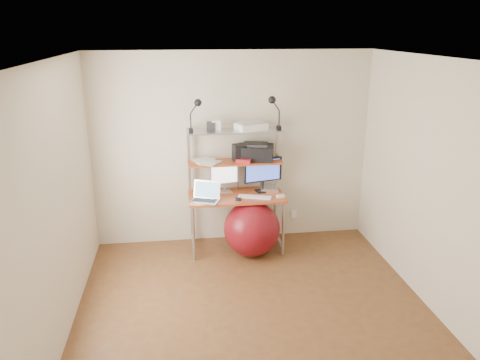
# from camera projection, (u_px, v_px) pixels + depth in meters

# --- Properties ---
(room) EXTENTS (3.60, 3.60, 3.60)m
(room) POSITION_uv_depth(u_px,v_px,m) (256.00, 196.00, 4.39)
(room) COLOR brown
(room) RESTS_ON ground
(computer_desk) EXTENTS (1.20, 0.60, 1.57)m
(computer_desk) POSITION_uv_depth(u_px,v_px,m) (236.00, 177.00, 5.90)
(computer_desk) COLOR #C35825
(computer_desk) RESTS_ON ground
(desktop) EXTENTS (1.20, 0.60, 0.00)m
(desktop) POSITION_uv_depth(u_px,v_px,m) (236.00, 195.00, 5.90)
(desktop) COLOR #C35825
(desktop) RESTS_ON computer_desk
(mid_shelf) EXTENTS (1.18, 0.34, 0.00)m
(mid_shelf) POSITION_uv_depth(u_px,v_px,m) (235.00, 161.00, 5.90)
(mid_shelf) COLOR #C35825
(mid_shelf) RESTS_ON computer_desk
(top_shelf) EXTENTS (1.18, 0.34, 0.00)m
(top_shelf) POSITION_uv_depth(u_px,v_px,m) (235.00, 130.00, 5.77)
(top_shelf) COLOR #A8A8AD
(top_shelf) RESTS_ON computer_desk
(floor) EXTENTS (3.60, 3.60, 0.00)m
(floor) POSITION_uv_depth(u_px,v_px,m) (254.00, 311.00, 4.78)
(floor) COLOR brown
(floor) RESTS_ON ground
(wall_outlet) EXTENTS (0.08, 0.01, 0.12)m
(wall_outlet) POSITION_uv_depth(u_px,v_px,m) (294.00, 214.00, 6.47)
(wall_outlet) COLOR white
(wall_outlet) RESTS_ON room
(monitor_silver) EXTENTS (0.38, 0.17, 0.42)m
(monitor_silver) POSITION_uv_depth(u_px,v_px,m) (224.00, 175.00, 5.95)
(monitor_silver) COLOR #A9A9AD
(monitor_silver) RESTS_ON desktop
(monitor_black) EXTENTS (0.51, 0.18, 0.51)m
(monitor_black) POSITION_uv_depth(u_px,v_px,m) (263.00, 172.00, 5.98)
(monitor_black) COLOR black
(monitor_black) RESTS_ON desktop
(laptop) EXTENTS (0.41, 0.37, 0.29)m
(laptop) POSITION_uv_depth(u_px,v_px,m) (206.00, 196.00, 5.72)
(laptop) COLOR silver
(laptop) RESTS_ON desktop
(keyboard) EXTENTS (0.43, 0.24, 0.01)m
(keyboard) POSITION_uv_depth(u_px,v_px,m) (255.00, 197.00, 5.83)
(keyboard) COLOR white
(keyboard) RESTS_ON desktop
(mouse) EXTENTS (0.10, 0.07, 0.03)m
(mouse) POSITION_uv_depth(u_px,v_px,m) (281.00, 196.00, 5.83)
(mouse) COLOR white
(mouse) RESTS_ON desktop
(mac_mini) EXTENTS (0.25, 0.25, 0.04)m
(mac_mini) POSITION_uv_depth(u_px,v_px,m) (269.00, 188.00, 6.08)
(mac_mini) COLOR silver
(mac_mini) RESTS_ON desktop
(phone) EXTENTS (0.09, 0.14, 0.01)m
(phone) POSITION_uv_depth(u_px,v_px,m) (238.00, 199.00, 5.76)
(phone) COLOR black
(phone) RESTS_ON desktop
(printer) EXTENTS (0.51, 0.41, 0.21)m
(printer) POSITION_uv_depth(u_px,v_px,m) (255.00, 152.00, 5.94)
(printer) COLOR black
(printer) RESTS_ON mid_shelf
(nas_cube) EXTENTS (0.17, 0.17, 0.21)m
(nas_cube) POSITION_uv_depth(u_px,v_px,m) (239.00, 153.00, 5.88)
(nas_cube) COLOR black
(nas_cube) RESTS_ON mid_shelf
(red_box) EXTENTS (0.21, 0.17, 0.05)m
(red_box) POSITION_uv_depth(u_px,v_px,m) (244.00, 161.00, 5.82)
(red_box) COLOR #B21C1D
(red_box) RESTS_ON mid_shelf
(scanner) EXTENTS (0.42, 0.34, 0.10)m
(scanner) POSITION_uv_depth(u_px,v_px,m) (251.00, 126.00, 5.76)
(scanner) COLOR white
(scanner) RESTS_ON top_shelf
(box_white) EXTENTS (0.11, 0.09, 0.12)m
(box_white) POSITION_uv_depth(u_px,v_px,m) (216.00, 125.00, 5.73)
(box_white) COLOR white
(box_white) RESTS_ON top_shelf
(box_grey) EXTENTS (0.11, 0.11, 0.11)m
(box_grey) POSITION_uv_depth(u_px,v_px,m) (211.00, 126.00, 5.73)
(box_grey) COLOR #29292B
(box_grey) RESTS_ON top_shelf
(clip_lamp_left) EXTENTS (0.16, 0.09, 0.41)m
(clip_lamp_left) POSITION_uv_depth(u_px,v_px,m) (196.00, 108.00, 5.54)
(clip_lamp_left) COLOR black
(clip_lamp_left) RESTS_ON top_shelf
(clip_lamp_right) EXTENTS (0.17, 0.09, 0.42)m
(clip_lamp_right) POSITION_uv_depth(u_px,v_px,m) (274.00, 105.00, 5.66)
(clip_lamp_right) COLOR black
(clip_lamp_right) RESTS_ON top_shelf
(exercise_ball) EXTENTS (0.71, 0.71, 0.71)m
(exercise_ball) POSITION_uv_depth(u_px,v_px,m) (252.00, 229.00, 5.86)
(exercise_ball) COLOR maroon
(exercise_ball) RESTS_ON floor
(paper_stack) EXTENTS (0.40, 0.41, 0.02)m
(paper_stack) POSITION_uv_depth(u_px,v_px,m) (205.00, 161.00, 5.84)
(paper_stack) COLOR white
(paper_stack) RESTS_ON mid_shelf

